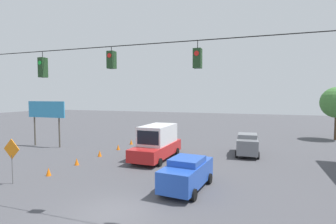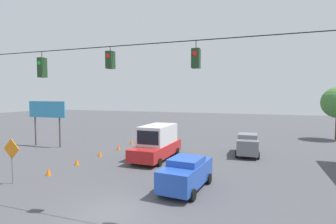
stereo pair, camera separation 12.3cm
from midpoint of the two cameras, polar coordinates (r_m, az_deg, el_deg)
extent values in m
plane|color=#47474C|center=(13.47, -12.19, -20.68)|extent=(140.00, 140.00, 0.00)
cylinder|color=black|center=(12.53, -12.51, 13.75)|extent=(23.17, 0.04, 0.04)
cube|color=#1E3D1E|center=(10.89, 6.12, 11.52)|extent=(0.32, 0.36, 0.79)
cylinder|color=black|center=(10.98, 6.14, 14.41)|extent=(0.03, 0.03, 0.33)
cylinder|color=red|center=(10.73, 5.88, 12.60)|extent=(0.20, 0.02, 0.20)
cube|color=#1E3D1E|center=(12.44, -12.47, 11.00)|extent=(0.32, 0.36, 0.79)
cylinder|color=black|center=(12.52, -12.50, 13.28)|extent=(0.03, 0.03, 0.21)
cylinder|color=red|center=(12.31, -12.96, 11.91)|extent=(0.20, 0.02, 0.20)
cube|color=#1E3D1E|center=(14.90, -25.80, 8.70)|extent=(0.32, 0.36, 1.00)
cylinder|color=black|center=(14.98, -25.87, 11.20)|extent=(0.03, 0.03, 0.31)
cylinder|color=green|center=(14.79, -26.35, 9.60)|extent=(0.20, 0.02, 0.20)
cube|color=red|center=(22.95, -2.69, -8.18)|extent=(2.54, 6.50, 1.00)
cube|color=silver|center=(23.01, -2.38, -4.86)|extent=(2.29, 4.18, 1.60)
cube|color=black|center=(21.15, -4.60, -5.63)|extent=(1.90, 0.07, 1.12)
cylinder|color=black|center=(21.74, -7.84, -10.24)|extent=(0.24, 0.65, 0.64)
cylinder|color=black|center=(20.73, -1.98, -10.89)|extent=(0.24, 0.65, 0.64)
cylinder|color=black|center=(25.39, -3.25, -8.17)|extent=(0.24, 0.65, 0.64)
cylinder|color=black|center=(24.54, 1.86, -8.59)|extent=(0.24, 0.65, 0.64)
cube|color=slate|center=(25.48, 16.75, -6.80)|extent=(2.00, 4.39, 1.30)
cube|color=slate|center=(25.34, 16.79, -4.96)|extent=(1.75, 1.97, 0.36)
cube|color=black|center=(26.29, 16.79, -4.65)|extent=(1.45, 0.08, 0.25)
cylinder|color=black|center=(26.99, 18.67, -7.65)|extent=(0.25, 0.65, 0.64)
cylinder|color=black|center=(26.99, 14.80, -7.58)|extent=(0.25, 0.65, 0.64)
cylinder|color=black|center=(24.25, 18.88, -8.94)|extent=(0.25, 0.65, 0.64)
cylinder|color=black|center=(24.25, 14.56, -8.86)|extent=(0.25, 0.65, 0.64)
cube|color=#234CB2|center=(15.85, 3.94, -13.27)|extent=(2.30, 4.72, 1.20)
cube|color=#234CB2|center=(15.64, 3.96, -10.54)|extent=(1.91, 2.17, 0.36)
cube|color=black|center=(16.56, 5.23, -9.73)|extent=(1.49, 0.16, 0.25)
cylinder|color=black|center=(17.09, 8.80, -14.13)|extent=(0.28, 0.66, 0.64)
cylinder|color=black|center=(17.67, 2.79, -13.49)|extent=(0.28, 0.66, 0.64)
cylinder|color=black|center=(14.42, 5.36, -17.54)|extent=(0.28, 0.66, 0.64)
cylinder|color=black|center=(15.11, -1.63, -16.52)|extent=(0.28, 0.66, 0.64)
cone|color=orange|center=(20.21, -24.73, -11.73)|extent=(0.35, 0.35, 0.57)
cone|color=orange|center=(22.31, -19.40, -10.14)|extent=(0.35, 0.35, 0.57)
cone|color=orange|center=(24.73, -14.80, -8.70)|extent=(0.35, 0.35, 0.57)
cone|color=orange|center=(27.19, -10.92, -7.52)|extent=(0.35, 0.35, 0.57)
cone|color=orange|center=(29.93, -8.12, -6.46)|extent=(0.35, 0.35, 0.57)
cylinder|color=#4C473D|center=(30.08, -22.68, -4.18)|extent=(0.16, 0.16, 3.14)
cylinder|color=#4C473D|center=(32.41, -27.09, -3.75)|extent=(0.16, 0.16, 3.14)
cube|color=#338CBF|center=(31.01, -25.09, 0.52)|extent=(4.79, 0.12, 1.75)
cylinder|color=slate|center=(19.36, -30.93, -10.71)|extent=(0.06, 0.06, 1.80)
cube|color=orange|center=(19.09, -31.06, -6.90)|extent=(1.27, 0.04, 1.27)
cylinder|color=#4C3823|center=(38.46, 32.66, -2.48)|extent=(0.37, 0.37, 3.59)
camera|label=1|loc=(0.06, -90.15, -0.01)|focal=28.00mm
camera|label=2|loc=(0.06, 89.85, 0.01)|focal=28.00mm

